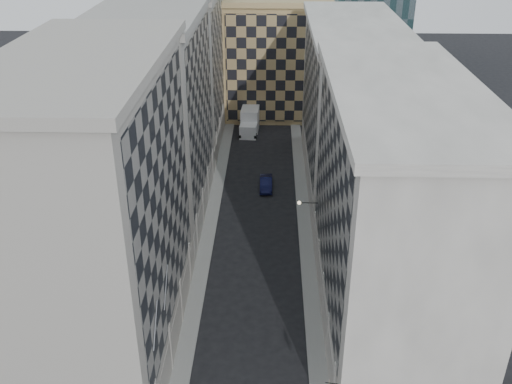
# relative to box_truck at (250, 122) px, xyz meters

# --- Properties ---
(sidewalk_west) EXTENTS (1.50, 100.00, 0.15)m
(sidewalk_west) POSITION_rel_box_truck_xyz_m (-3.33, -28.15, -1.46)
(sidewalk_west) COLOR gray
(sidewalk_west) RESTS_ON ground
(sidewalk_east) EXTENTS (1.50, 100.00, 0.15)m
(sidewalk_east) POSITION_rel_box_truck_xyz_m (7.17, -28.15, -1.46)
(sidewalk_east) COLOR gray
(sidewalk_east) RESTS_ON ground
(bldg_left_a) EXTENTS (10.80, 22.80, 23.70)m
(bldg_left_a) POSITION_rel_box_truck_xyz_m (-8.96, -47.15, 10.29)
(bldg_left_a) COLOR #A49F94
(bldg_left_a) RESTS_ON ground
(bldg_left_b) EXTENTS (10.80, 22.80, 22.70)m
(bldg_left_b) POSITION_rel_box_truck_xyz_m (-8.96, -25.15, 9.79)
(bldg_left_b) COLOR #9A968F
(bldg_left_b) RESTS_ON ground
(bldg_left_c) EXTENTS (10.80, 22.80, 21.70)m
(bldg_left_c) POSITION_rel_box_truck_xyz_m (-8.96, -3.15, 9.29)
(bldg_left_c) COLOR #A49F94
(bldg_left_c) RESTS_ON ground
(bldg_right_a) EXTENTS (10.80, 26.80, 20.70)m
(bldg_right_a) POSITION_rel_box_truck_xyz_m (12.80, -43.15, 8.79)
(bldg_right_a) COLOR #AAA59C
(bldg_right_a) RESTS_ON ground
(bldg_right_b) EXTENTS (10.80, 28.80, 19.70)m
(bldg_right_b) POSITION_rel_box_truck_xyz_m (12.81, -16.15, 8.31)
(bldg_right_b) COLOR #AAA59C
(bldg_right_b) RESTS_ON ground
(tan_block) EXTENTS (16.80, 14.80, 18.80)m
(tan_block) POSITION_rel_box_truck_xyz_m (3.92, 9.75, 7.90)
(tan_block) COLOR tan
(tan_block) RESTS_ON ground
(flagpoles_left) EXTENTS (0.10, 6.33, 2.33)m
(flagpoles_left) POSITION_rel_box_truck_xyz_m (-3.98, -52.15, 6.46)
(flagpoles_left) COLOR gray
(flagpoles_left) RESTS_ON ground
(bracket_lamp) EXTENTS (1.98, 0.36, 0.36)m
(bracket_lamp) POSITION_rel_box_truck_xyz_m (6.30, -34.15, 4.66)
(bracket_lamp) COLOR black
(bracket_lamp) RESTS_ON ground
(box_truck) EXTENTS (2.95, 6.56, 3.53)m
(box_truck) POSITION_rel_box_truck_xyz_m (0.00, 0.00, 0.00)
(box_truck) COLOR white
(box_truck) RESTS_ON ground
(dark_car) EXTENTS (1.57, 4.41, 1.45)m
(dark_car) POSITION_rel_box_truck_xyz_m (2.77, -19.25, -0.81)
(dark_car) COLOR #0F1137
(dark_car) RESTS_ON ground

